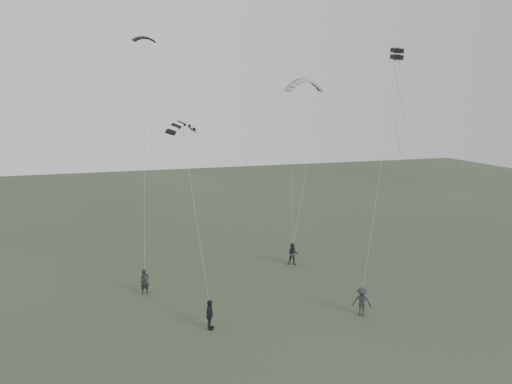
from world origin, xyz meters
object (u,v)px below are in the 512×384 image
object	(u,v)px
flyer_left	(145,282)
kite_striped	(182,123)
flyer_right	(293,254)
kite_dark_small	(144,38)
flyer_center	(210,315)
kite_pale_large	(305,81)
flyer_far	(362,302)
kite_box	(397,54)

from	to	relation	value
flyer_left	kite_striped	xyz separation A→B (m)	(2.80, -1.10, 11.17)
flyer_right	kite_dark_small	size ratio (longest dim) A/B	1.08
flyer_left	flyer_right	xyz separation A→B (m)	(12.41, 2.69, 0.03)
flyer_right	flyer_center	distance (m)	13.33
kite_pale_large	kite_striped	bearing A→B (deg)	-155.10
flyer_center	flyer_far	world-z (taller)	flyer_far
flyer_far	kite_striped	size ratio (longest dim) A/B	0.72
flyer_far	kite_striped	xyz separation A→B (m)	(-10.03, 6.89, 11.13)
kite_box	kite_pale_large	bearing A→B (deg)	107.55
flyer_left	kite_striped	distance (m)	11.57
flyer_center	kite_striped	xyz separation A→B (m)	(-0.37, 5.80, 11.15)
flyer_right	kite_pale_large	world-z (taller)	kite_pale_large
kite_dark_small	kite_striped	world-z (taller)	kite_dark_small
flyer_far	kite_pale_large	xyz separation A→B (m)	(2.32, 15.08, 14.34)
flyer_left	flyer_center	distance (m)	7.60
flyer_left	flyer_far	world-z (taller)	flyer_far
flyer_left	kite_pale_large	world-z (taller)	kite_pale_large
flyer_right	flyer_far	xyz separation A→B (m)	(0.42, -10.69, 0.02)
flyer_center	kite_box	xyz separation A→B (m)	(14.36, 3.54, 15.84)
flyer_center	kite_dark_small	size ratio (longest dim) A/B	1.07
flyer_left	kite_dark_small	size ratio (longest dim) A/B	1.05
flyer_center	kite_box	size ratio (longest dim) A/B	2.50
kite_pale_large	kite_box	xyz separation A→B (m)	(2.38, -10.44, 1.47)
flyer_center	flyer_left	bearing A→B (deg)	52.35
flyer_center	kite_pale_large	xyz separation A→B (m)	(11.98, 13.98, 14.37)
flyer_far	kite_box	bearing A→B (deg)	79.57
kite_dark_small	flyer_left	bearing A→B (deg)	-114.48
kite_dark_small	flyer_far	bearing A→B (deg)	-60.91
flyer_right	flyer_center	bearing A→B (deg)	-110.08
flyer_center	kite_pale_large	size ratio (longest dim) A/B	0.51
flyer_center	kite_box	distance (m)	21.68
kite_pale_large	flyer_center	bearing A→B (deg)	-139.22
flyer_center	kite_dark_small	xyz separation A→B (m)	(-2.02, 12.18, 17.31)
kite_box	flyer_left	bearing A→B (deg)	173.86
flyer_left	flyer_right	bearing A→B (deg)	-4.40
flyer_far	kite_box	world-z (taller)	kite_box
flyer_left	flyer_center	xyz separation A→B (m)	(3.17, -6.91, 0.02)
kite_pale_large	flyer_right	bearing A→B (deg)	-130.61
kite_dark_small	kite_pale_large	world-z (taller)	kite_dark_small
kite_dark_small	kite_box	bearing A→B (deg)	-40.06
flyer_right	flyer_far	world-z (taller)	flyer_far
flyer_right	kite_dark_small	distance (m)	20.80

